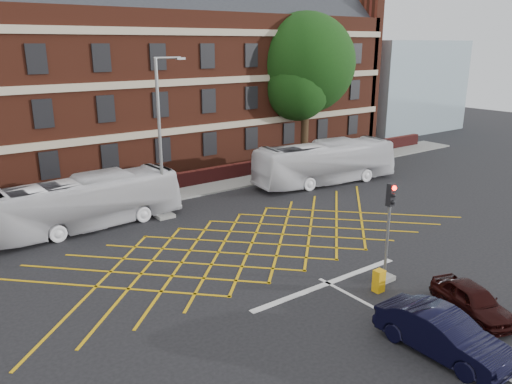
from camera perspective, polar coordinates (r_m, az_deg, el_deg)
ground at (r=23.93m, az=2.35°, el=-7.32°), size 120.00×120.00×0.00m
victorian_building at (r=41.50m, az=-17.03°, el=13.35°), size 51.00×12.17×20.40m
boundary_wall at (r=34.27m, az=-11.29°, el=0.81°), size 56.00×0.50×1.10m
far_pavement at (r=33.54m, az=-10.51°, el=-0.37°), size 60.00×3.00×0.12m
glass_block at (r=61.20m, az=15.48°, el=11.65°), size 14.00×10.00×10.00m
box_junction_hatching at (r=25.39m, az=-0.47°, el=-5.83°), size 8.22×8.22×0.02m
stop_line at (r=21.57m, az=8.24°, el=-10.28°), size 8.00×0.30×0.02m
centre_line at (r=18.21m, az=23.30°, el=-17.09°), size 0.15×14.00×0.02m
bus_left at (r=28.52m, az=-18.76°, el=-1.13°), size 10.47×2.92×2.89m
bus_right at (r=36.09m, az=7.93°, el=3.35°), size 11.12×4.06×3.03m
car_navy at (r=17.77m, az=20.48°, el=-14.91°), size 1.66×4.46×1.46m
car_maroon at (r=20.46m, az=23.51°, el=-11.30°), size 2.43×3.81×1.21m
deciduous_tree at (r=44.50m, az=5.59°, el=13.67°), size 8.61×8.61×12.36m
traffic_light_near at (r=21.66m, az=14.75°, el=-5.47°), size 0.70×0.70×4.27m
street_lamp at (r=28.71m, az=-10.65°, el=3.06°), size 2.25×1.00×9.02m
utility_cabinet at (r=21.13m, az=13.85°, el=-9.83°), size 0.41×0.36×0.93m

